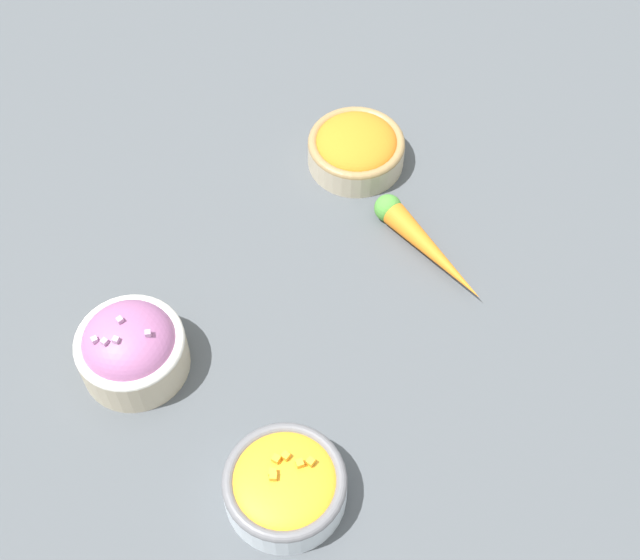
# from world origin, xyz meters

# --- Properties ---
(ground_plane) EXTENTS (3.00, 3.00, 0.00)m
(ground_plane) POSITION_xyz_m (0.00, 0.00, 0.00)
(ground_plane) COLOR #4C5156
(bowl_carrots) EXTENTS (0.13, 0.13, 0.06)m
(bowl_carrots) POSITION_xyz_m (-0.19, -0.10, 0.03)
(bowl_carrots) COLOR beige
(bowl_carrots) RESTS_ON ground_plane
(bowl_red_onion) EXTENTS (0.12, 0.12, 0.09)m
(bowl_red_onion) POSITION_xyz_m (0.21, -0.09, 0.04)
(bowl_red_onion) COLOR beige
(bowl_red_onion) RESTS_ON ground_plane
(bowl_squash) EXTENTS (0.13, 0.13, 0.06)m
(bowl_squash) POSITION_xyz_m (0.21, 0.13, 0.03)
(bowl_squash) COLOR silver
(bowl_squash) RESTS_ON ground_plane
(loose_carrot) EXTENTS (0.07, 0.18, 0.03)m
(loose_carrot) POSITION_xyz_m (-0.13, 0.06, 0.02)
(loose_carrot) COLOR orange
(loose_carrot) RESTS_ON ground_plane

